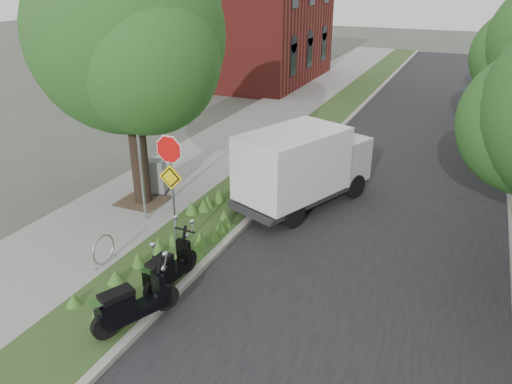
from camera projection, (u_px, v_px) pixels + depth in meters
ground at (214, 280)px, 11.77m from camera, size 120.00×120.00×0.00m
sidewalk_near at (237, 137)px, 21.68m from camera, size 3.50×60.00×0.12m
verge at (297, 146)px, 20.67m from camera, size 2.00×60.00×0.12m
kerb_near at (320, 149)px, 20.29m from camera, size 0.20×60.00×0.13m
road at (408, 162)px, 19.02m from camera, size 7.00×60.00×0.01m
kerb_far at (509, 174)px, 17.70m from camera, size 0.20×60.00×0.13m
street_tree_main at (127, 45)px, 13.73m from camera, size 6.21×5.54×7.66m
bare_post at (140, 153)px, 13.61m from camera, size 0.08×0.08×4.00m
bike_hoop at (103, 250)px, 12.07m from camera, size 0.06×0.78×0.77m
sign_assembly at (171, 171)px, 11.84m from camera, size 0.94×0.08×3.22m
brick_building at (244, 13)px, 31.98m from camera, size 9.40×10.40×8.30m
scooter_near at (165, 273)px, 11.05m from camera, size 0.46×1.84×0.88m
scooter_far at (126, 309)px, 9.85m from camera, size 0.98×1.81×0.92m
box_truck at (302, 164)px, 15.00m from camera, size 3.38×4.95×2.09m
utility_cabinet at (154, 177)px, 15.94m from camera, size 0.95×0.77×1.09m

